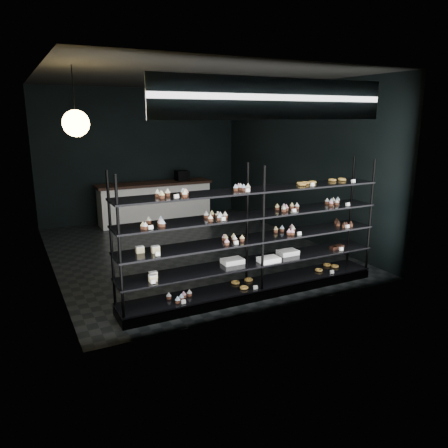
% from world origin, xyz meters
% --- Properties ---
extents(room, '(5.01, 6.01, 3.20)m').
position_xyz_m(room, '(0.00, 0.00, 1.60)').
color(room, black).
rests_on(room, ground).
extents(display_shelf, '(4.00, 0.50, 1.91)m').
position_xyz_m(display_shelf, '(-0.01, -2.45, 0.63)').
color(display_shelf, black).
rests_on(display_shelf, room).
extents(signage, '(3.30, 0.05, 0.50)m').
position_xyz_m(signage, '(0.00, -2.93, 2.75)').
color(signage, '#0F0D43').
rests_on(signage, room).
extents(pendant_lamp, '(0.35, 0.35, 0.90)m').
position_xyz_m(pendant_lamp, '(-2.15, -1.46, 2.45)').
color(pendant_lamp, black).
rests_on(pendant_lamp, room).
extents(service_counter, '(2.78, 0.65, 1.23)m').
position_xyz_m(service_counter, '(0.15, 2.50, 0.50)').
color(service_counter, white).
rests_on(service_counter, room).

